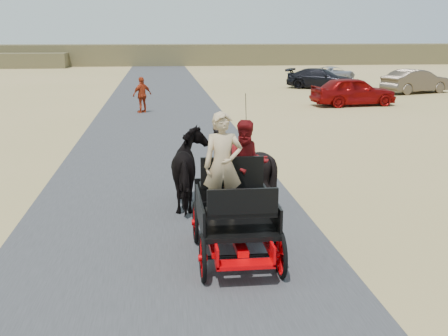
{
  "coord_description": "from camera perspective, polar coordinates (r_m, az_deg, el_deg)",
  "views": [
    {
      "loc": [
        -0.09,
        -6.78,
        3.78
      ],
      "look_at": [
        1.15,
        3.83,
        1.2
      ],
      "focal_mm": 45.0,
      "sensor_mm": 36.0,
      "label": 1
    }
  ],
  "objects": [
    {
      "name": "ground",
      "position": [
        7.76,
        -5.33,
        -15.65
      ],
      "size": [
        140.0,
        140.0,
        0.0
      ],
      "primitive_type": "plane",
      "color": "tan"
    },
    {
      "name": "ridge_far",
      "position": [
        68.82,
        -6.7,
        11.36
      ],
      "size": [
        140.0,
        6.0,
        2.4
      ],
      "primitive_type": "cube",
      "color": "brown",
      "rests_on": "ground"
    },
    {
      "name": "road",
      "position": [
        7.76,
        -5.33,
        -15.61
      ],
      "size": [
        6.0,
        140.0,
        0.01
      ],
      "primitive_type": "cube",
      "color": "#38383A",
      "rests_on": "ground"
    },
    {
      "name": "car_a",
      "position": [
        30.7,
        13.0,
        7.61
      ],
      "size": [
        4.66,
        2.34,
        1.52
      ],
      "primitive_type": "imported",
      "rotation": [
        0.0,
        0.0,
        1.7
      ],
      "color": "maroon",
      "rests_on": "ground"
    },
    {
      "name": "carriage",
      "position": [
        9.72,
        1.1,
        -7.04
      ],
      "size": [
        1.3,
        2.4,
        0.72
      ],
      "primitive_type": null,
      "color": "black",
      "rests_on": "ground"
    },
    {
      "name": "car_b",
      "position": [
        38.23,
        18.93,
        8.34
      ],
      "size": [
        4.85,
        2.99,
        1.51
      ],
      "primitive_type": "imported",
      "rotation": [
        0.0,
        0.0,
        1.9
      ],
      "color": "brown",
      "rests_on": "ground"
    },
    {
      "name": "driver_man",
      "position": [
        9.37,
        -0.12,
        0.25
      ],
      "size": [
        0.66,
        0.43,
        1.8
      ],
      "primitive_type": "imported",
      "color": "tan",
      "rests_on": "carriage"
    },
    {
      "name": "pedestrian",
      "position": [
        27.47,
        -8.31,
        7.36
      ],
      "size": [
        1.07,
        0.91,
        1.73
      ],
      "primitive_type": "imported",
      "rotation": [
        0.0,
        0.0,
        3.73
      ],
      "color": "#A42E12",
      "rests_on": "ground"
    },
    {
      "name": "passenger_woman",
      "position": [
        9.99,
        2.37,
        0.42
      ],
      "size": [
        0.77,
        0.6,
        1.58
      ],
      "primitive_type": "imported",
      "color": "#660C0F",
      "rests_on": "carriage"
    },
    {
      "name": "horse_right",
      "position": [
        12.49,
        1.76,
        0.0
      ],
      "size": [
        1.37,
        1.54,
        1.7
      ],
      "primitive_type": "imported",
      "rotation": [
        0.0,
        0.0,
        3.14
      ],
      "color": "black",
      "rests_on": "ground"
    },
    {
      "name": "horse_left",
      "position": [
        12.38,
        -3.28,
        -0.14
      ],
      "size": [
        0.91,
        2.01,
        1.7
      ],
      "primitive_type": "imported",
      "rotation": [
        0.0,
        0.0,
        3.14
      ],
      "color": "black",
      "rests_on": "ground"
    },
    {
      "name": "car_d",
      "position": [
        46.84,
        11.0,
        9.41
      ],
      "size": [
        4.43,
        3.57,
        1.12
      ],
      "primitive_type": "imported",
      "rotation": [
        0.0,
        0.0,
        2.07
      ],
      "color": "#B2B2B7",
      "rests_on": "ground"
    },
    {
      "name": "car_c",
      "position": [
        39.74,
        9.82,
        8.94
      ],
      "size": [
        5.08,
        3.99,
        1.38
      ],
      "primitive_type": "imported",
      "rotation": [
        0.0,
        0.0,
        1.06
      ],
      "color": "black",
      "rests_on": "ground"
    }
  ]
}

